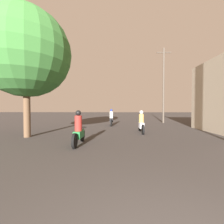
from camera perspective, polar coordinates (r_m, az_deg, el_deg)
name	(u,v)px	position (r m, az deg, el deg)	size (l,w,h in m)	color
motorcycle_green	(79,131)	(6.94, -12.56, -7.09)	(0.60, 2.00, 1.56)	black
motorcycle_silver	(141,124)	(10.21, 11.07, -4.41)	(0.60, 2.03, 1.50)	black
motorcycle_black	(111,119)	(14.26, -0.22, -2.62)	(0.60, 2.09, 1.56)	black
utility_pole_far	(164,84)	(17.85, 19.06, 10.00)	(1.60, 0.20, 8.30)	#4C4238
street_tree	(26,53)	(10.25, -29.92, 18.87)	(4.95, 4.95, 7.23)	brown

